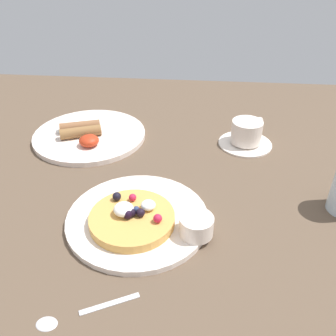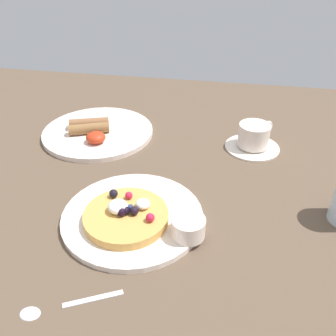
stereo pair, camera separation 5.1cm
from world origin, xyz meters
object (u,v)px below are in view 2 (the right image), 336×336
syrup_ramekin (188,227)px  coffee_saucer (252,147)px  teaspoon (52,307)px  coffee_cup (254,135)px  pancake_plate (134,217)px  breakfast_plate (98,132)px

syrup_ramekin → coffee_saucer: bearing=71.5°
syrup_ramekin → teaspoon: size_ratio=0.43×
coffee_cup → teaspoon: size_ratio=0.67×
pancake_plate → syrup_ramekin: bearing=-18.6°
pancake_plate → syrup_ramekin: (9.93, -3.35, 2.25)cm
breakfast_plate → coffee_saucer: bearing=-0.1°
breakfast_plate → teaspoon: 49.39cm
syrup_ramekin → breakfast_plate: (-26.70, 32.15, -2.19)cm
pancake_plate → breakfast_plate: breakfast_plate is taller
breakfast_plate → coffee_cup: size_ratio=3.14×
syrup_ramekin → teaspoon: syrup_ramekin is taller
pancake_plate → teaspoon: pancake_plate is taller
pancake_plate → breakfast_plate: bearing=120.2°
coffee_saucer → teaspoon: bearing=-119.2°
coffee_saucer → teaspoon: size_ratio=0.97×
breakfast_plate → teaspoon: size_ratio=2.10×
coffee_cup → pancake_plate: bearing=-125.8°
pancake_plate → coffee_saucer: bearing=54.2°
breakfast_plate → coffee_saucer: size_ratio=2.16×
syrup_ramekin → breakfast_plate: size_ratio=0.21×
coffee_saucer → syrup_ramekin: bearing=-108.5°
coffee_cup → breakfast_plate: bearing=-179.9°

